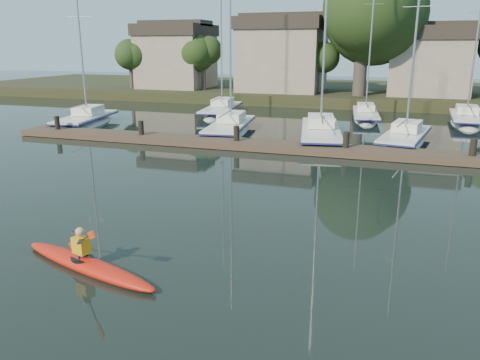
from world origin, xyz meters
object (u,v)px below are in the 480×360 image
(kayak, at_px, (86,262))
(sailboat_7, at_px, (465,126))
(sailboat_6, at_px, (365,121))
(sailboat_5, at_px, (221,116))
(sailboat_0, at_px, (87,128))
(sailboat_2, at_px, (320,142))
(dock, at_px, (289,147))
(sailboat_3, at_px, (404,146))
(sailboat_1, at_px, (230,135))

(kayak, bearing_deg, sailboat_7, 82.65)
(sailboat_7, bearing_deg, kayak, -110.27)
(sailboat_6, height_order, sailboat_7, sailboat_6)
(kayak, height_order, sailboat_7, sailboat_7)
(sailboat_5, height_order, sailboat_7, sailboat_5)
(sailboat_0, height_order, sailboat_2, sailboat_2)
(dock, height_order, sailboat_2, sailboat_2)
(sailboat_3, xyz_separation_m, sailboat_6, (-2.81, 9.18, 0.03))
(kayak, height_order, sailboat_1, sailboat_1)
(kayak, height_order, sailboat_6, sailboat_6)
(sailboat_7, bearing_deg, sailboat_3, -112.74)
(kayak, bearing_deg, dock, 98.81)
(sailboat_3, bearing_deg, sailboat_6, 117.23)
(kayak, distance_m, sailboat_1, 19.80)
(sailboat_0, bearing_deg, sailboat_1, -8.77)
(kayak, xyz_separation_m, sailboat_6, (5.09, 28.62, -0.35))
(sailboat_5, distance_m, sailboat_7, 18.80)
(sailboat_1, xyz_separation_m, sailboat_6, (8.05, 9.04, 0.03))
(sailboat_3, relative_size, sailboat_5, 0.85)
(kayak, height_order, sailboat_0, sailboat_0)
(sailboat_3, distance_m, sailboat_5, 16.53)
(sailboat_2, distance_m, sailboat_5, 12.63)
(sailboat_0, xyz_separation_m, sailboat_6, (18.91, 9.34, 0.04))
(sailboat_0, relative_size, sailboat_3, 0.99)
(sailboat_6, xyz_separation_m, sailboat_7, (7.18, -0.13, -0.03))
(sailboat_0, bearing_deg, sailboat_7, 9.08)
(dock, distance_m, sailboat_1, 6.50)
(sailboat_1, xyz_separation_m, sailboat_2, (5.97, -0.35, -0.01))
(dock, xyz_separation_m, sailboat_7, (10.35, 13.18, -0.40))
(sailboat_6, bearing_deg, sailboat_1, -137.31)
(sailboat_6, bearing_deg, kayak, -105.70)
(sailboat_0, xyz_separation_m, sailboat_7, (26.10, 9.21, 0.01))
(sailboat_6, bearing_deg, dock, -109.01)
(sailboat_0, xyz_separation_m, sailboat_5, (7.32, 8.25, 0.02))
(kayak, relative_size, sailboat_7, 0.36)
(sailboat_1, bearing_deg, sailboat_3, -7.69)
(sailboat_0, height_order, sailboat_1, sailboat_1)
(sailboat_5, xyz_separation_m, sailboat_7, (18.78, 0.96, -0.01))
(sailboat_1, bearing_deg, sailboat_5, 107.12)
(sailboat_6, bearing_deg, sailboat_2, -108.11)
(kayak, xyz_separation_m, sailboat_7, (12.27, 28.49, -0.39))
(kayak, height_order, sailboat_5, sailboat_5)
(kayak, height_order, sailboat_2, sailboat_2)
(dock, relative_size, sailboat_6, 2.35)
(sailboat_2, bearing_deg, sailboat_7, 34.97)
(sailboat_2, xyz_separation_m, sailboat_6, (2.08, 9.39, 0.04))
(sailboat_7, bearing_deg, sailboat_0, -157.52)
(kayak, xyz_separation_m, sailboat_0, (-13.82, 19.28, -0.40))
(kayak, relative_size, sailboat_0, 0.37)
(sailboat_0, bearing_deg, dock, -24.53)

